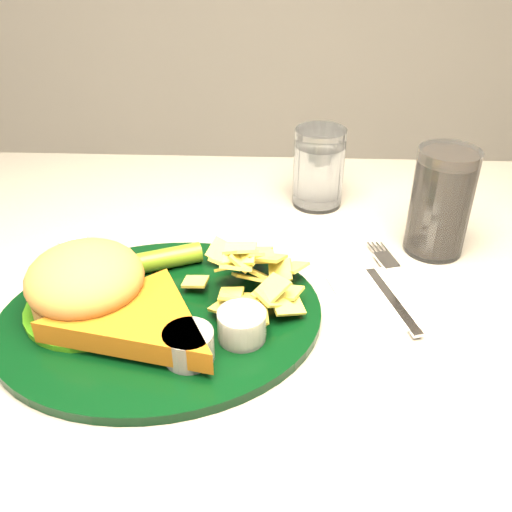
{
  "coord_description": "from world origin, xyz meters",
  "views": [
    {
      "loc": [
        0.06,
        -0.54,
        1.15
      ],
      "look_at": [
        0.03,
        -0.0,
        0.8
      ],
      "focal_mm": 40.0,
      "sensor_mm": 36.0,
      "label": 1
    }
  ],
  "objects_px": {
    "dinner_plate": "(159,292)",
    "cola_glass": "(441,202)",
    "table": "(234,489)",
    "fork_napkin": "(391,295)",
    "water_glass": "(319,168)"
  },
  "relations": [
    {
      "from": "water_glass",
      "to": "cola_glass",
      "type": "relative_size",
      "value": 0.84
    },
    {
      "from": "water_glass",
      "to": "fork_napkin",
      "type": "bearing_deg",
      "value": -72.5
    },
    {
      "from": "dinner_plate",
      "to": "table",
      "type": "bearing_deg",
      "value": 28.39
    },
    {
      "from": "water_glass",
      "to": "dinner_plate",
      "type": "bearing_deg",
      "value": -122.29
    },
    {
      "from": "water_glass",
      "to": "cola_glass",
      "type": "distance_m",
      "value": 0.19
    },
    {
      "from": "dinner_plate",
      "to": "cola_glass",
      "type": "height_order",
      "value": "cola_glass"
    },
    {
      "from": "table",
      "to": "dinner_plate",
      "type": "height_order",
      "value": "dinner_plate"
    },
    {
      "from": "table",
      "to": "fork_napkin",
      "type": "xyz_separation_m",
      "value": [
        0.19,
        -0.01,
        0.38
      ]
    },
    {
      "from": "dinner_plate",
      "to": "cola_glass",
      "type": "distance_m",
      "value": 0.37
    },
    {
      "from": "dinner_plate",
      "to": "fork_napkin",
      "type": "height_order",
      "value": "dinner_plate"
    },
    {
      "from": "cola_glass",
      "to": "fork_napkin",
      "type": "relative_size",
      "value": 0.84
    },
    {
      "from": "cola_glass",
      "to": "fork_napkin",
      "type": "xyz_separation_m",
      "value": [
        -0.07,
        -0.11,
        -0.06
      ]
    },
    {
      "from": "table",
      "to": "cola_glass",
      "type": "distance_m",
      "value": 0.52
    },
    {
      "from": "table",
      "to": "fork_napkin",
      "type": "relative_size",
      "value": 7.28
    },
    {
      "from": "table",
      "to": "fork_napkin",
      "type": "distance_m",
      "value": 0.43
    }
  ]
}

